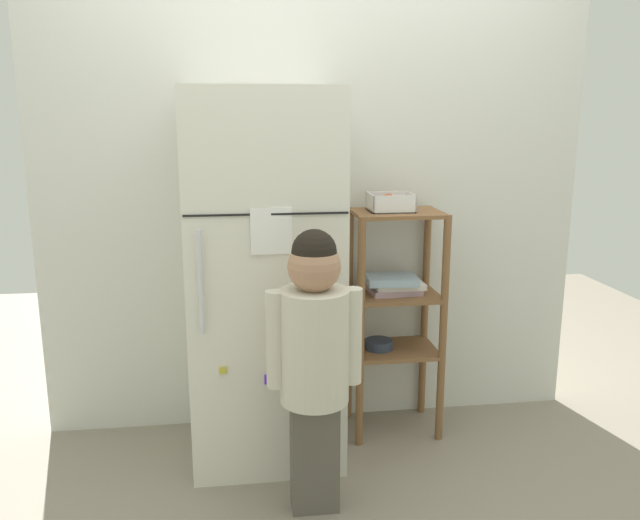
{
  "coord_description": "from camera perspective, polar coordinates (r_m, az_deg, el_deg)",
  "views": [
    {
      "loc": [
        -0.4,
        -2.72,
        1.53
      ],
      "look_at": [
        -0.02,
        0.02,
        0.9
      ],
      "focal_mm": 35.81,
      "sensor_mm": 36.0,
      "label": 1
    }
  ],
  "objects": [
    {
      "name": "refrigerator",
      "position": [
        2.83,
        -4.98,
        -1.72
      ],
      "size": [
        0.65,
        0.61,
        1.64
      ],
      "color": "silver",
      "rests_on": "ground"
    },
    {
      "name": "fruit_bin",
      "position": [
        2.99,
        6.34,
        5.03
      ],
      "size": [
        0.2,
        0.17,
        0.08
      ],
      "color": "white",
      "rests_on": "pantry_shelf_unit"
    },
    {
      "name": "kitchen_wall_back",
      "position": [
        3.12,
        -0.39,
        4.35
      ],
      "size": [
        2.65,
        0.03,
        2.14
      ],
      "primitive_type": "cube",
      "color": "silver",
      "rests_on": "ground"
    },
    {
      "name": "child_standing",
      "position": [
        2.42,
        -0.52,
        -7.63
      ],
      "size": [
        0.36,
        0.27,
        1.13
      ],
      "color": "#575247",
      "rests_on": "ground"
    },
    {
      "name": "pantry_shelf_unit",
      "position": [
        3.08,
        6.63,
        -3.67
      ],
      "size": [
        0.43,
        0.33,
        1.09
      ],
      "color": "brown",
      "rests_on": "ground"
    },
    {
      "name": "ground_plane",
      "position": [
        3.14,
        0.48,
        -16.3
      ],
      "size": [
        6.0,
        6.0,
        0.0
      ],
      "primitive_type": "plane",
      "color": "gray"
    }
  ]
}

